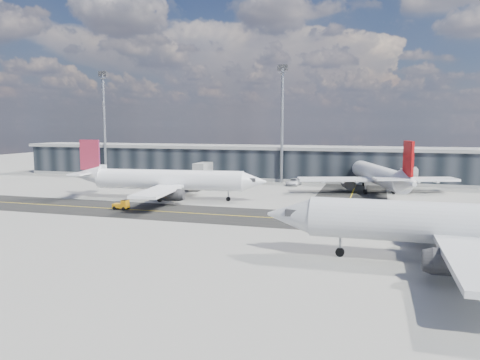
{
  "coord_description": "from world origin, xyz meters",
  "views": [
    {
      "loc": [
        23.05,
        -66.03,
        14.52
      ],
      "look_at": [
        0.4,
        10.22,
        5.0
      ],
      "focal_mm": 35.0,
      "sensor_mm": 36.0,
      "label": 1
    }
  ],
  "objects_px": {
    "airliner_near": "(479,226)",
    "service_van": "(294,182)",
    "airliner_af": "(167,180)",
    "baggage_tug": "(122,205)",
    "airliner_redtail": "(379,176)"
  },
  "relations": [
    {
      "from": "airliner_redtail",
      "to": "airliner_af",
      "type": "bearing_deg",
      "value": -171.06
    },
    {
      "from": "airliner_near",
      "to": "airliner_redtail",
      "type": "bearing_deg",
      "value": 10.29
    },
    {
      "from": "airliner_near",
      "to": "service_van",
      "type": "relative_size",
      "value": 7.35
    },
    {
      "from": "airliner_af",
      "to": "airliner_near",
      "type": "relative_size",
      "value": 0.89
    },
    {
      "from": "airliner_near",
      "to": "service_van",
      "type": "height_order",
      "value": "airliner_near"
    },
    {
      "from": "airliner_redtail",
      "to": "airliner_near",
      "type": "xyz_separation_m",
      "value": [
        9.68,
        -49.44,
        0.42
      ]
    },
    {
      "from": "airliner_redtail",
      "to": "airliner_near",
      "type": "distance_m",
      "value": 50.38
    },
    {
      "from": "baggage_tug",
      "to": "airliner_near",
      "type": "bearing_deg",
      "value": 74.34
    },
    {
      "from": "baggage_tug",
      "to": "service_van",
      "type": "xyz_separation_m",
      "value": [
        22.44,
        40.48,
        -0.04
      ]
    },
    {
      "from": "airliner_af",
      "to": "airliner_redtail",
      "type": "distance_m",
      "value": 43.8
    },
    {
      "from": "airliner_af",
      "to": "airliner_redtail",
      "type": "height_order",
      "value": "airliner_redtail"
    },
    {
      "from": "airliner_near",
      "to": "service_van",
      "type": "distance_m",
      "value": 65.53
    },
    {
      "from": "airliner_af",
      "to": "baggage_tug",
      "type": "xyz_separation_m",
      "value": [
        -2.47,
        -12.33,
        -2.93
      ]
    },
    {
      "from": "airliner_near",
      "to": "baggage_tug",
      "type": "xyz_separation_m",
      "value": [
        -51.61,
        18.1,
        -3.41
      ]
    },
    {
      "from": "airliner_af",
      "to": "baggage_tug",
      "type": "relative_size",
      "value": 13.67
    }
  ]
}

